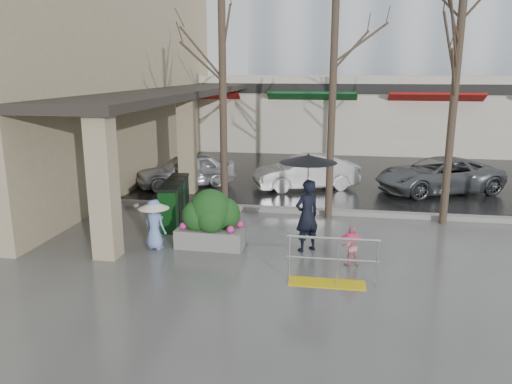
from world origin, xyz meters
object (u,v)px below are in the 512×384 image
(news_boxes, at_px, (175,202))
(planter, at_px, (211,219))
(tree_west, at_px, (222,43))
(child_pink, at_px, (351,243))
(car_a, at_px, (186,170))
(tree_mideast, at_px, (459,50))
(handrail, at_px, (330,267))
(child_blue, at_px, (154,219))
(tree_midwest, at_px, (335,37))
(car_c, at_px, (438,175))
(woman, at_px, (308,193))
(car_b, at_px, (306,172))

(news_boxes, bearing_deg, planter, -56.41)
(tree_west, bearing_deg, child_pink, -44.14)
(child_pink, bearing_deg, planter, -27.86)
(car_a, bearing_deg, tree_mideast, 37.65)
(tree_west, relative_size, tree_mideast, 1.05)
(handrail, height_order, child_blue, child_blue)
(tree_midwest, height_order, car_c, tree_midwest)
(handrail, distance_m, news_boxes, 5.82)
(woman, bearing_deg, car_a, -89.47)
(handrail, height_order, woman, woman)
(news_boxes, bearing_deg, tree_west, 37.31)
(planter, relative_size, car_c, 0.38)
(tree_mideast, xyz_separation_m, car_a, (-8.78, 3.31, -4.23))
(tree_midwest, distance_m, woman, 4.78)
(news_boxes, relative_size, car_b, 0.60)
(tree_mideast, distance_m, child_blue, 9.19)
(woman, distance_m, car_a, 8.03)
(car_b, bearing_deg, planter, -37.81)
(tree_mideast, bearing_deg, woman, -142.35)
(car_b, bearing_deg, news_boxes, -57.12)
(planter, bearing_deg, tree_mideast, 25.74)
(handrail, height_order, child_pink, handrail)
(handrail, distance_m, tree_mideast, 7.28)
(car_a, bearing_deg, car_c, 62.18)
(handrail, relative_size, woman, 0.78)
(planter, bearing_deg, car_b, 73.88)
(handrail, xyz_separation_m, car_b, (-1.09, 8.47, 0.25))
(tree_mideast, height_order, planter, tree_mideast)
(car_b, relative_size, car_c, 0.84)
(tree_midwest, bearing_deg, news_boxes, -164.75)
(tree_west, relative_size, car_c, 1.50)
(tree_west, bearing_deg, car_c, 29.25)
(handrail, height_order, tree_mideast, tree_mideast)
(car_a, bearing_deg, child_pink, 9.29)
(news_boxes, bearing_deg, tree_midwest, 7.61)
(woman, relative_size, car_c, 0.54)
(child_pink, height_order, news_boxes, news_boxes)
(tree_mideast, relative_size, child_pink, 7.08)
(child_pink, xyz_separation_m, planter, (-3.44, 0.71, 0.18))
(tree_west, height_order, car_a, tree_west)
(tree_midwest, bearing_deg, planter, -133.89)
(tree_west, distance_m, car_c, 9.21)
(tree_mideast, height_order, car_c, tree_mideast)
(tree_west, height_order, child_pink, tree_west)
(woman, xyz_separation_m, child_blue, (-3.74, -0.46, -0.71))
(child_pink, relative_size, car_c, 0.20)
(tree_midwest, xyz_separation_m, planter, (-2.85, -2.97, -4.53))
(handrail, bearing_deg, child_blue, 161.72)
(child_blue, distance_m, car_c, 10.86)
(handrail, distance_m, child_blue, 4.61)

